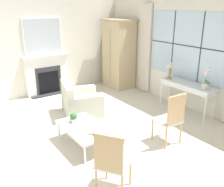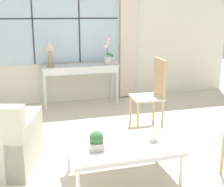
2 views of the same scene
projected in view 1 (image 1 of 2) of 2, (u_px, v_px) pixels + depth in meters
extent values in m
plane|color=beige|center=(83.00, 137.00, 5.05)|extent=(14.00, 14.00, 0.00)
cube|color=silver|center=(187.00, 53.00, 6.23)|extent=(7.20, 0.06, 2.80)
cube|color=silver|center=(186.00, 46.00, 6.15)|extent=(2.35, 0.01, 1.64)
cube|color=#2D2D33|center=(173.00, 44.00, 6.48)|extent=(0.02, 0.02, 1.64)
cube|color=#2D2D33|center=(201.00, 48.00, 5.83)|extent=(0.02, 0.02, 1.64)
cube|color=#2D2D33|center=(186.00, 46.00, 6.15)|extent=(2.35, 0.02, 0.02)
cube|color=beige|center=(146.00, 49.00, 7.29)|extent=(0.34, 0.06, 2.54)
cube|color=silver|center=(48.00, 46.00, 7.23)|extent=(0.06, 7.20, 2.80)
cube|color=#2D2D33|center=(50.00, 93.00, 7.47)|extent=(0.34, 1.14, 0.04)
cube|color=white|center=(47.00, 75.00, 7.34)|extent=(0.18, 1.27, 1.15)
cube|color=white|center=(46.00, 55.00, 7.12)|extent=(0.24, 1.35, 0.04)
cube|color=black|center=(49.00, 82.00, 7.33)|extent=(0.02, 0.61, 0.63)
cube|color=#2D2D33|center=(49.00, 80.00, 7.32)|extent=(0.01, 0.77, 0.79)
cube|color=white|center=(43.00, 36.00, 7.02)|extent=(0.04, 1.12, 1.03)
cube|color=silver|center=(43.00, 36.00, 7.00)|extent=(0.01, 1.04, 0.95)
cube|color=tan|center=(119.00, 55.00, 7.87)|extent=(0.91, 0.67, 2.05)
cube|color=tan|center=(119.00, 20.00, 7.51)|extent=(0.99, 0.73, 0.06)
cube|color=#74644C|center=(110.00, 57.00, 7.70)|extent=(0.01, 0.01, 1.72)
sphere|color=#997F4C|center=(109.00, 56.00, 7.72)|extent=(0.03, 0.03, 0.03)
sphere|color=#997F4C|center=(111.00, 56.00, 7.65)|extent=(0.03, 0.03, 0.03)
cube|color=silver|center=(188.00, 84.00, 6.01)|extent=(1.41, 0.44, 0.03)
cube|color=silver|center=(187.00, 86.00, 6.03)|extent=(1.35, 0.43, 0.10)
cylinder|color=silver|center=(161.00, 92.00, 6.54)|extent=(0.04, 0.04, 0.71)
cylinder|color=silver|center=(205.00, 109.00, 5.53)|extent=(0.04, 0.04, 0.71)
cylinder|color=silver|center=(171.00, 90.00, 6.74)|extent=(0.04, 0.04, 0.71)
cylinder|color=silver|center=(215.00, 105.00, 5.72)|extent=(0.04, 0.04, 0.71)
cylinder|color=#9E7F47|center=(169.00, 78.00, 6.38)|extent=(0.15, 0.15, 0.02)
cylinder|color=#9E7F47|center=(170.00, 72.00, 6.33)|extent=(0.05, 0.05, 0.28)
cone|color=beige|center=(170.00, 64.00, 6.25)|extent=(0.23, 0.23, 0.17)
cylinder|color=#BCB7AD|center=(205.00, 86.00, 5.56)|extent=(0.15, 0.15, 0.14)
cylinder|color=#336638|center=(207.00, 75.00, 5.47)|extent=(0.01, 0.01, 0.37)
cube|color=#336638|center=(208.00, 82.00, 5.48)|extent=(0.15, 0.02, 0.09)
sphere|color=silver|center=(206.00, 74.00, 5.49)|extent=(0.08, 0.08, 0.08)
sphere|color=silver|center=(207.00, 72.00, 5.45)|extent=(0.08, 0.08, 0.08)
sphere|color=silver|center=(209.00, 69.00, 5.40)|extent=(0.08, 0.08, 0.08)
cube|color=beige|center=(82.00, 105.00, 6.08)|extent=(1.14, 1.08, 0.43)
cube|color=beige|center=(67.00, 91.00, 5.83)|extent=(0.94, 0.42, 0.37)
cube|color=beige|center=(79.00, 98.00, 6.38)|extent=(0.43, 0.87, 0.57)
cube|color=beige|center=(86.00, 108.00, 5.73)|extent=(0.43, 0.87, 0.57)
cube|color=beige|center=(167.00, 120.00, 4.75)|extent=(0.47, 0.47, 0.03)
cube|color=tan|center=(176.00, 111.00, 4.49)|extent=(0.06, 0.41, 0.51)
cube|color=tan|center=(178.00, 97.00, 4.40)|extent=(0.07, 0.43, 0.05)
cylinder|color=tan|center=(152.00, 130.00, 4.88)|extent=(0.04, 0.04, 0.44)
cylinder|color=tan|center=(167.00, 125.00, 5.07)|extent=(0.04, 0.04, 0.44)
cylinder|color=tan|center=(166.00, 138.00, 4.58)|extent=(0.04, 0.04, 0.44)
cylinder|color=tan|center=(181.00, 133.00, 4.77)|extent=(0.04, 0.04, 0.44)
cube|color=beige|center=(114.00, 163.00, 3.49)|extent=(0.61, 0.61, 0.03)
cube|color=tan|center=(109.00, 155.00, 3.22)|extent=(0.36, 0.25, 0.49)
cube|color=tan|center=(108.00, 137.00, 3.13)|extent=(0.38, 0.27, 0.05)
cylinder|color=tan|center=(107.00, 166.00, 3.80)|extent=(0.04, 0.04, 0.43)
cylinder|color=tan|center=(130.00, 172.00, 3.67)|extent=(0.04, 0.04, 0.43)
cylinder|color=tan|center=(96.00, 182.00, 3.46)|extent=(0.04, 0.04, 0.43)
cube|color=silver|center=(84.00, 127.00, 4.66)|extent=(1.14, 0.69, 0.03)
cube|color=beige|center=(84.00, 129.00, 4.67)|extent=(1.12, 0.67, 0.04)
cylinder|color=silver|center=(59.00, 130.00, 4.96)|extent=(0.04, 0.04, 0.36)
cylinder|color=silver|center=(85.00, 154.00, 4.17)|extent=(0.04, 0.04, 0.36)
cylinder|color=silver|center=(85.00, 122.00, 5.28)|extent=(0.04, 0.04, 0.36)
cylinder|color=silver|center=(113.00, 143.00, 4.49)|extent=(0.04, 0.04, 0.36)
cube|color=#BCB7AD|center=(74.00, 120.00, 4.83)|extent=(0.13, 0.13, 0.08)
sphere|color=#336638|center=(74.00, 116.00, 4.80)|extent=(0.14, 0.14, 0.14)
cylinder|color=silver|center=(93.00, 134.00, 4.39)|extent=(0.12, 0.12, 0.01)
cylinder|color=white|center=(93.00, 130.00, 4.37)|extent=(0.09, 0.09, 0.12)
cylinder|color=black|center=(93.00, 127.00, 4.34)|extent=(0.00, 0.00, 0.01)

